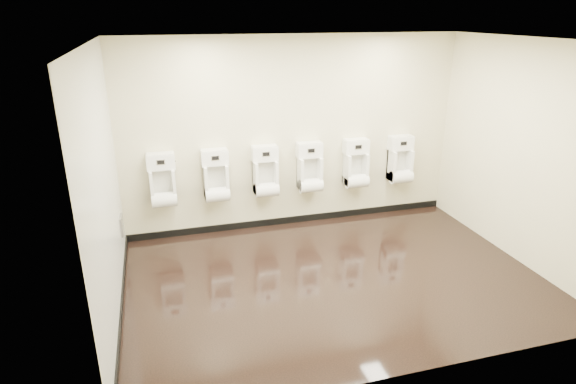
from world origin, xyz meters
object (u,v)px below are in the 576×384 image
object	(u,v)px
urinal_4	(356,167)
urinal_5	(400,163)
urinal_2	(266,175)
urinal_3	(310,171)
access_panel	(122,225)
urinal_1	(216,179)
urinal_0	(163,184)

from	to	relation	value
urinal_4	urinal_5	bearing A→B (deg)	0.00
urinal_2	urinal_3	xyz separation A→B (m)	(0.67, 0.00, 0.00)
urinal_3	urinal_4	distance (m)	0.74
access_panel	urinal_3	world-z (taller)	urinal_3
access_panel	urinal_4	bearing A→B (deg)	7.02
urinal_4	urinal_5	xyz separation A→B (m)	(0.75, 0.00, 0.00)
urinal_1	urinal_4	bearing A→B (deg)	0.00
urinal_2	urinal_3	size ratio (longest dim) A/B	1.00
access_panel	urinal_1	size ratio (longest dim) A/B	0.35
urinal_0	urinal_5	bearing A→B (deg)	0.00
urinal_5	urinal_1	bearing A→B (deg)	180.00
urinal_1	urinal_3	xyz separation A→B (m)	(1.39, 0.00, 0.00)
urinal_4	access_panel	bearing A→B (deg)	-172.98
urinal_3	urinal_0	bearing A→B (deg)	180.00
urinal_2	urinal_4	world-z (taller)	same
urinal_2	urinal_0	bearing A→B (deg)	180.00
urinal_0	urinal_5	world-z (taller)	same
urinal_0	urinal_1	world-z (taller)	same
urinal_1	urinal_4	world-z (taller)	same
urinal_1	urinal_5	bearing A→B (deg)	0.00
urinal_1	urinal_2	size ratio (longest dim) A/B	1.00
access_panel	urinal_2	xyz separation A→B (m)	(2.01, 0.42, 0.36)
access_panel	urinal_0	world-z (taller)	urinal_0
urinal_2	urinal_3	distance (m)	0.67
access_panel	urinal_1	xyz separation A→B (m)	(1.29, 0.42, 0.36)
urinal_5	access_panel	bearing A→B (deg)	-174.23
urinal_1	urinal_3	bearing A→B (deg)	0.00
access_panel	urinal_1	distance (m)	1.41
urinal_1	access_panel	bearing A→B (deg)	-161.96
urinal_3	access_panel	bearing A→B (deg)	-171.08
urinal_2	urinal_4	bearing A→B (deg)	0.00
urinal_3	urinal_5	xyz separation A→B (m)	(1.49, 0.00, 0.00)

